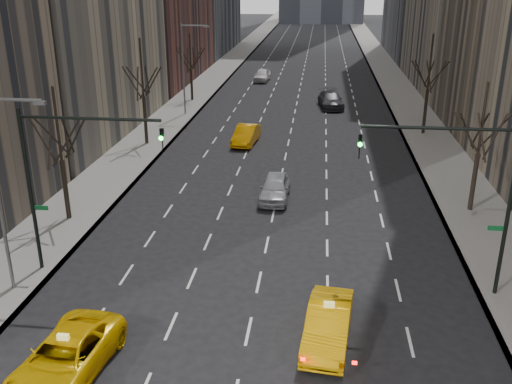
% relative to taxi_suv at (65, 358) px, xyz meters
% --- Properties ---
extents(sidewalk_left, '(4.50, 320.00, 0.15)m').
position_rel_taxi_suv_xyz_m(sidewalk_left, '(-6.02, 65.47, -0.70)').
color(sidewalk_left, slate).
rests_on(sidewalk_left, ground).
extents(sidewalk_right, '(4.50, 320.00, 0.15)m').
position_rel_taxi_suv_xyz_m(sidewalk_right, '(18.48, 65.47, -0.70)').
color(sidewalk_right, slate).
rests_on(sidewalk_right, ground).
extents(tree_lw_b, '(3.36, 3.50, 7.82)m').
position_rel_taxi_suv_xyz_m(tree_lw_b, '(-5.77, 13.47, 2.94)').
color(tree_lw_b, black).
rests_on(tree_lw_b, ground).
extents(tree_lw_c, '(3.36, 3.50, 8.74)m').
position_rel_taxi_suv_xyz_m(tree_lw_c, '(-5.77, 29.47, 3.26)').
color(tree_lw_c, black).
rests_on(tree_lw_c, ground).
extents(tree_lw_d, '(3.36, 3.50, 7.36)m').
position_rel_taxi_suv_xyz_m(tree_lw_d, '(-5.77, 47.47, 2.79)').
color(tree_lw_d, black).
rests_on(tree_lw_d, ground).
extents(tree_rw_b, '(3.36, 3.50, 7.82)m').
position_rel_taxi_suv_xyz_m(tree_rw_b, '(18.23, 17.47, 2.94)').
color(tree_rw_b, black).
rests_on(tree_rw_b, ground).
extents(tree_rw_c, '(3.36, 3.50, 8.74)m').
position_rel_taxi_suv_xyz_m(tree_rw_c, '(18.23, 35.47, 3.26)').
color(tree_rw_c, black).
rests_on(tree_rw_c, ground).
extents(traffic_mast_left, '(6.69, 0.39, 8.00)m').
position_rel_taxi_suv_xyz_m(traffic_mast_left, '(-2.88, 7.47, 4.71)').
color(traffic_mast_left, black).
rests_on(traffic_mast_left, ground).
extents(traffic_mast_right, '(6.69, 0.39, 8.00)m').
position_rel_taxi_suv_xyz_m(traffic_mast_right, '(15.34, 7.47, 4.71)').
color(traffic_mast_right, black).
rests_on(traffic_mast_right, ground).
extents(streetlight_near, '(2.83, 0.22, 9.00)m').
position_rel_taxi_suv_xyz_m(streetlight_near, '(-4.61, 5.47, 4.84)').
color(streetlight_near, slate).
rests_on(streetlight_near, ground).
extents(streetlight_far, '(2.83, 0.22, 9.00)m').
position_rel_taxi_suv_xyz_m(streetlight_far, '(-4.61, 40.47, 4.84)').
color(streetlight_far, slate).
rests_on(streetlight_far, ground).
extents(taxi_suv, '(3.14, 5.81, 1.55)m').
position_rel_taxi_suv_xyz_m(taxi_suv, '(0.00, 0.00, 0.00)').
color(taxi_suv, '#F1BB05').
rests_on(taxi_suv, ground).
extents(taxi_sedan, '(2.19, 4.94, 1.58)m').
position_rel_taxi_suv_xyz_m(taxi_sedan, '(9.44, 3.16, 0.01)').
color(taxi_sedan, '#FFB005').
rests_on(taxi_sedan, ground).
extents(silver_sedan_ahead, '(1.86, 4.57, 1.55)m').
position_rel_taxi_suv_xyz_m(silver_sedan_ahead, '(6.11, 18.19, 0.00)').
color(silver_sedan_ahead, '#A6A8AE').
rests_on(silver_sedan_ahead, ground).
extents(far_taxi, '(2.09, 4.90, 1.57)m').
position_rel_taxi_suv_xyz_m(far_taxi, '(2.63, 30.74, 0.01)').
color(far_taxi, '#FFA205').
rests_on(far_taxi, ground).
extents(far_suv_grey, '(3.10, 6.03, 1.67)m').
position_rel_taxi_suv_xyz_m(far_suv_grey, '(9.97, 45.83, 0.06)').
color(far_suv_grey, '#2C2C31').
rests_on(far_suv_grey, ground).
extents(far_car_white, '(2.19, 4.83, 1.61)m').
position_rel_taxi_suv_xyz_m(far_car_white, '(0.92, 61.06, 0.03)').
color(far_car_white, white).
rests_on(far_car_white, ground).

